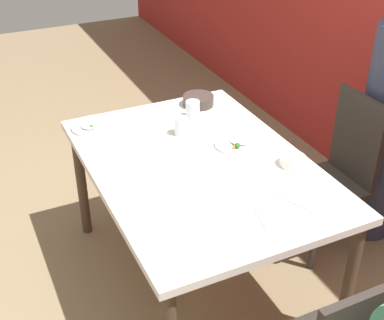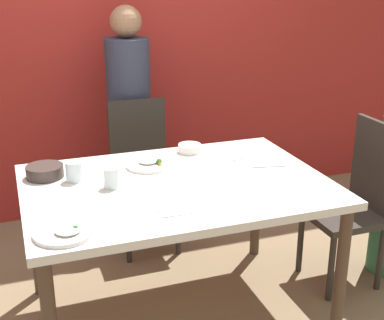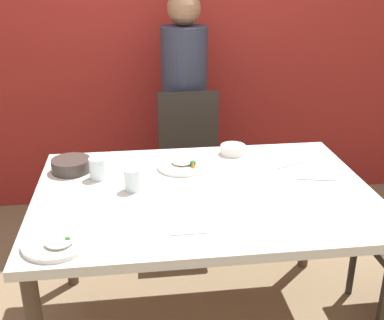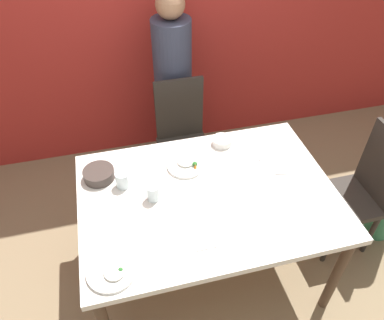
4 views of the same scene
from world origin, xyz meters
name	(u,v)px [view 2 (image 2 of 4)]	position (x,y,z in m)	size (l,w,h in m)	color
ground_plane	(178,314)	(0.00, 0.00, 0.00)	(10.00, 10.00, 0.00)	#847051
wall_back	(109,31)	(0.00, 1.52, 1.35)	(10.00, 0.06, 2.70)	#A82823
dining_table	(176,196)	(0.00, 0.00, 0.70)	(1.49, 1.05, 0.78)	silver
chair_adult_spot	(142,172)	(0.05, 0.87, 0.51)	(0.40, 0.40, 0.97)	#2D2823
chair_child_spot	(355,200)	(1.09, 0.01, 0.51)	(0.40, 0.40, 0.97)	#2D2823
person_adult	(130,127)	(0.05, 1.18, 0.73)	(0.30, 0.30, 1.55)	#33384C
bowl_curry	(45,171)	(-0.60, 0.29, 0.81)	(0.19, 0.19, 0.06)	#3D332D
plate_rice_adult	(148,164)	(-0.07, 0.26, 0.79)	(0.23, 0.23, 0.05)	white
plate_rice_child	(65,232)	(-0.59, -0.38, 0.79)	(0.24, 0.24, 0.04)	white
bowl_rice_small	(190,148)	(0.21, 0.41, 0.80)	(0.13, 0.13, 0.05)	white
glass_water_tall	(74,171)	(-0.47, 0.19, 0.83)	(0.08, 0.08, 0.10)	silver
glass_water_short	(111,178)	(-0.31, 0.04, 0.83)	(0.07, 0.07, 0.10)	silver
napkin_folded	(173,209)	(-0.11, -0.30, 0.78)	(0.14, 0.14, 0.01)	white
fork_steel	(269,166)	(0.53, 0.04, 0.78)	(0.18, 0.06, 0.01)	silver
spoon_steel	(245,156)	(0.48, 0.23, 0.78)	(0.17, 0.09, 0.01)	silver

